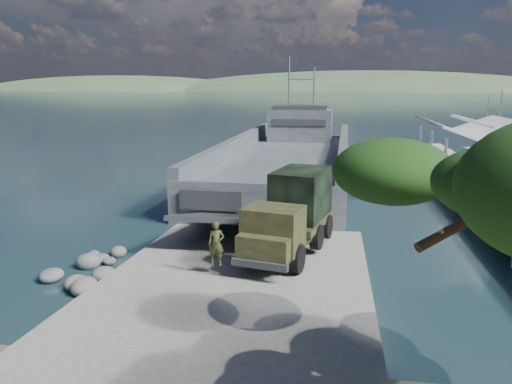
# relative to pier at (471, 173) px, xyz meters

# --- Properties ---
(ground) EXTENTS (1400.00, 1400.00, 0.00)m
(ground) POSITION_rel_pier_xyz_m (-13.00, -18.77, -1.60)
(ground) COLOR #18343A
(ground) RESTS_ON ground
(boat_ramp) EXTENTS (10.00, 18.00, 0.50)m
(boat_ramp) POSITION_rel_pier_xyz_m (-13.00, -19.77, -1.35)
(boat_ramp) COLOR slate
(boat_ramp) RESTS_ON ground
(shoreline_rocks) EXTENTS (3.20, 5.60, 0.90)m
(shoreline_rocks) POSITION_rel_pier_xyz_m (-19.20, -18.27, -1.60)
(shoreline_rocks) COLOR #565653
(shoreline_rocks) RESTS_ON ground
(distant_headlands) EXTENTS (1000.00, 240.00, 48.00)m
(distant_headlands) POSITION_rel_pier_xyz_m (37.00, 541.23, -1.60)
(distant_headlands) COLOR #3E5B38
(distant_headlands) RESTS_ON ground
(pier) EXTENTS (6.40, 44.00, 6.10)m
(pier) POSITION_rel_pier_xyz_m (0.00, 0.00, 0.00)
(pier) COLOR #98978F
(pier) RESTS_ON ground
(landing_craft) EXTENTS (10.36, 38.64, 11.42)m
(landing_craft) POSITION_rel_pier_xyz_m (-13.38, 5.40, -0.67)
(landing_craft) COLOR #3E4549
(landing_craft) RESTS_ON ground
(military_truck) EXTENTS (3.73, 7.60, 3.39)m
(military_truck) POSITION_rel_pier_xyz_m (-11.22, -15.31, 0.59)
(military_truck) COLOR black
(military_truck) RESTS_ON boat_ramp
(soldier) EXTENTS (0.68, 0.49, 1.72)m
(soldier) POSITION_rel_pier_xyz_m (-13.83, -18.78, -0.24)
(soldier) COLOR black
(soldier) RESTS_ON boat_ramp
(sailboat_near) EXTENTS (3.29, 6.25, 7.32)m
(sailboat_near) POSITION_rel_pier_xyz_m (5.75, 13.80, -1.21)
(sailboat_near) COLOR white
(sailboat_near) RESTS_ON ground
(sailboat_far) EXTENTS (3.49, 5.73, 6.73)m
(sailboat_far) POSITION_rel_pier_xyz_m (6.46, 20.44, -1.24)
(sailboat_far) COLOR white
(sailboat_far) RESTS_ON ground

